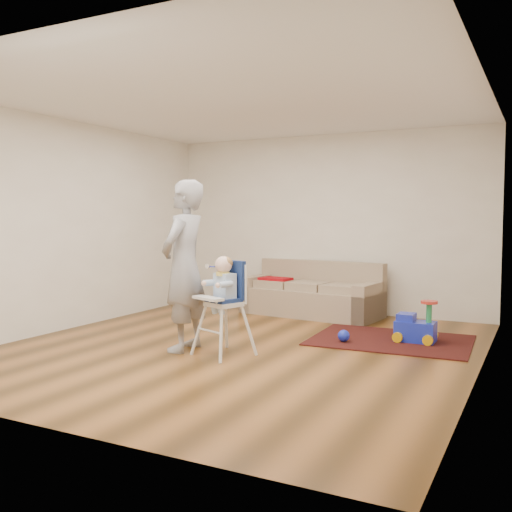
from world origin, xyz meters
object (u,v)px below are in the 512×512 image
at_px(sofa, 311,289).
at_px(toy_ball, 344,336).
at_px(adult, 184,266).
at_px(high_chair, 224,307).
at_px(side_table, 277,295).
at_px(ride_on_toy, 416,320).

bearing_deg(sofa, toy_ball, -49.90).
bearing_deg(toy_ball, adult, -142.24).
height_order(toy_ball, high_chair, high_chair).
height_order(side_table, adult, adult).
distance_m(side_table, toy_ball, 2.41).
xyz_separation_m(sofa, adult, (-0.42, -2.68, 0.53)).
xyz_separation_m(sofa, ride_on_toy, (1.76, -1.16, -0.13)).
distance_m(ride_on_toy, adult, 2.74).
bearing_deg(toy_ball, sofa, 123.32).
height_order(sofa, toy_ball, sofa).
bearing_deg(side_table, toy_ball, -46.28).
bearing_deg(adult, side_table, 178.95).
bearing_deg(sofa, side_table, 171.20).
relative_size(high_chair, adult, 0.57).
xyz_separation_m(toy_ball, high_chair, (-0.95, -1.13, 0.43)).
height_order(ride_on_toy, high_chair, high_chair).
distance_m(toy_ball, high_chair, 1.53).
distance_m(sofa, adult, 2.77).
relative_size(ride_on_toy, toy_ball, 3.56).
bearing_deg(high_chair, adult, -159.90).
xyz_separation_m(sofa, side_table, (-0.64, 0.18, -0.16)).
height_order(sofa, side_table, sofa).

